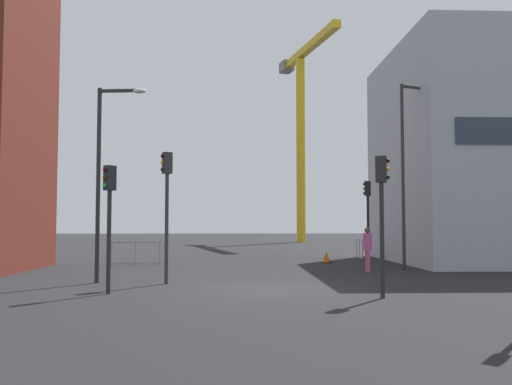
% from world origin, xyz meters
% --- Properties ---
extents(ground, '(160.00, 160.00, 0.00)m').
position_xyz_m(ground, '(0.00, 0.00, 0.00)').
color(ground, black).
extents(construction_crane, '(4.25, 14.07, 19.57)m').
position_xyz_m(construction_crane, '(5.78, 37.19, 12.93)').
color(construction_crane, gold).
rests_on(construction_crane, ground).
extents(streetlamp_tall, '(1.55, 0.63, 7.89)m').
position_xyz_m(streetlamp_tall, '(6.37, 6.31, 4.57)').
color(streetlamp_tall, '#2D2D30').
rests_on(streetlamp_tall, ground).
extents(streetlamp_short, '(1.63, 0.32, 6.47)m').
position_xyz_m(streetlamp_short, '(-5.21, 1.82, 3.84)').
color(streetlamp_short, '#232326').
rests_on(streetlamp_short, ground).
extents(traffic_light_corner, '(0.36, 0.37, 3.58)m').
position_xyz_m(traffic_light_corner, '(-4.40, -0.90, 2.43)').
color(traffic_light_corner, '#232326').
rests_on(traffic_light_corner, ground).
extents(traffic_light_median, '(0.39, 0.33, 3.74)m').
position_xyz_m(traffic_light_median, '(3.00, -2.02, 2.53)').
color(traffic_light_median, '#232326').
rests_on(traffic_light_median, ground).
extents(traffic_light_verge, '(0.39, 0.31, 3.93)m').
position_xyz_m(traffic_light_verge, '(5.35, 8.89, 2.64)').
color(traffic_light_verge, black).
rests_on(traffic_light_verge, ground).
extents(traffic_light_island, '(0.39, 0.34, 4.27)m').
position_xyz_m(traffic_light_island, '(-3.10, 1.50, 2.85)').
color(traffic_light_island, '#2D2D30').
rests_on(traffic_light_island, ground).
extents(pedestrian_walking, '(0.34, 0.34, 1.78)m').
position_xyz_m(pedestrian_walking, '(4.45, 5.37, 1.04)').
color(pedestrian_walking, '#D14C8C').
rests_on(pedestrian_walking, ground).
extents(safety_barrier_rear, '(2.49, 0.25, 1.08)m').
position_xyz_m(safety_barrier_rear, '(-5.52, 9.31, 0.56)').
color(safety_barrier_rear, gray).
rests_on(safety_barrier_rear, ground).
extents(safety_barrier_right_run, '(0.14, 1.92, 1.08)m').
position_xyz_m(safety_barrier_right_run, '(5.83, 12.76, 0.56)').
color(safety_barrier_right_run, gray).
rests_on(safety_barrier_right_run, ground).
extents(traffic_cone_by_barrier, '(0.54, 0.54, 0.55)m').
position_xyz_m(traffic_cone_by_barrier, '(3.63, 10.35, 0.25)').
color(traffic_cone_by_barrier, black).
rests_on(traffic_cone_by_barrier, ground).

